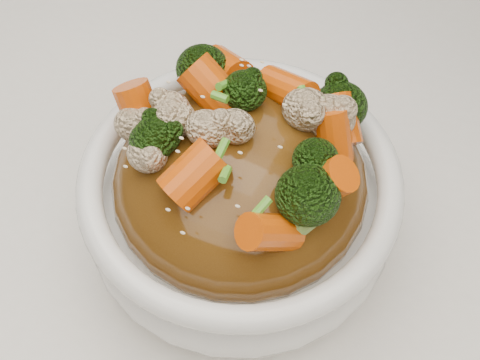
% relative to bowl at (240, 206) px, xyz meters
% --- Properties ---
extents(tablecloth, '(1.20, 0.80, 0.04)m').
position_rel_bowl_xyz_m(tablecloth, '(-0.05, -0.01, -0.06)').
color(tablecloth, white).
rests_on(tablecloth, dining_table).
extents(bowl, '(0.23, 0.23, 0.07)m').
position_rel_bowl_xyz_m(bowl, '(0.00, 0.00, 0.00)').
color(bowl, white).
rests_on(bowl, tablecloth).
extents(sauce_base, '(0.19, 0.19, 0.08)m').
position_rel_bowl_xyz_m(sauce_base, '(-0.00, 0.00, 0.03)').
color(sauce_base, '#4E2E0D').
rests_on(sauce_base, bowl).
extents(carrots, '(0.19, 0.19, 0.04)m').
position_rel_bowl_xyz_m(carrots, '(-0.00, 0.00, 0.08)').
color(carrots, '#D24D06').
rests_on(carrots, sauce_base).
extents(broccoli, '(0.19, 0.19, 0.04)m').
position_rel_bowl_xyz_m(broccoli, '(-0.00, 0.00, 0.08)').
color(broccoli, black).
rests_on(broccoli, sauce_base).
extents(cauliflower, '(0.19, 0.19, 0.03)m').
position_rel_bowl_xyz_m(cauliflower, '(-0.00, 0.00, 0.08)').
color(cauliflower, beige).
rests_on(cauliflower, sauce_base).
extents(scallions, '(0.14, 0.14, 0.02)m').
position_rel_bowl_xyz_m(scallions, '(-0.00, 0.00, 0.08)').
color(scallions, '#4C9522').
rests_on(scallions, sauce_base).
extents(sesame_seeds, '(0.17, 0.17, 0.01)m').
position_rel_bowl_xyz_m(sesame_seeds, '(-0.00, 0.00, 0.08)').
color(sesame_seeds, beige).
rests_on(sesame_seeds, sauce_base).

